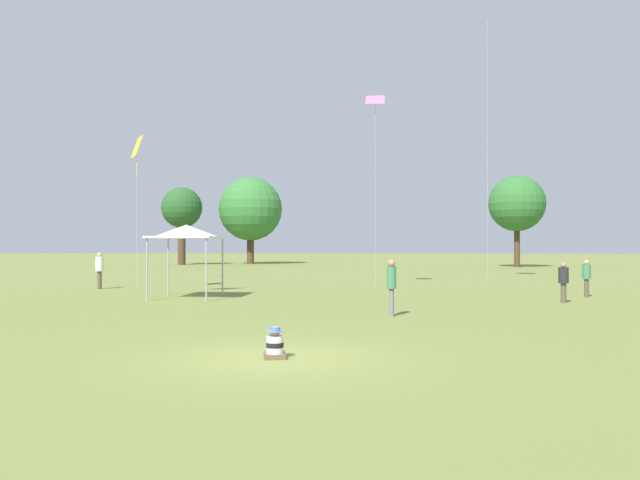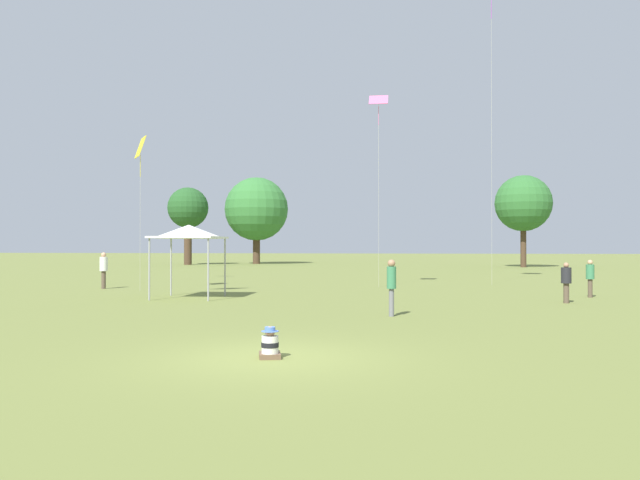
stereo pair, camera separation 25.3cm
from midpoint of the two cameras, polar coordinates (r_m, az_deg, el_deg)
name	(u,v)px [view 1 (the left image)]	position (r m, az deg, el deg)	size (l,w,h in m)	color
ground_plane	(276,358)	(12.37, -4.62, -10.70)	(300.00, 300.00, 0.00)	olive
seated_toddler	(275,345)	(12.28, -4.75, -9.56)	(0.52, 0.59, 0.62)	brown
person_standing_0	(587,275)	(28.51, 22.95, -2.96)	(0.45, 0.45, 1.58)	brown
person_standing_1	(563,279)	(25.38, 21.11, -3.35)	(0.42, 0.42, 1.54)	brown
person_standing_2	(391,281)	(19.35, 6.18, -3.79)	(0.31, 0.31, 1.75)	slate
person_standing_3	(100,267)	(33.09, -19.71, -2.36)	(0.45, 0.45, 1.83)	brown
canopy_tent	(186,232)	(26.33, -12.39, 0.71)	(2.71, 2.71, 3.04)	white
kite_1	(375,105)	(33.48, 4.85, 12.16)	(0.99, 0.79, 10.11)	pink
kite_6	(137,150)	(31.31, -16.63, 7.91)	(0.90, 1.08, 7.39)	yellow
distant_tree_0	(517,204)	(64.85, 17.45, 3.18)	(5.55, 5.55, 9.10)	#473323
distant_tree_1	(250,209)	(73.09, -6.48, 2.82)	(7.38, 7.38, 10.09)	#473323
distant_tree_2	(182,209)	(70.93, -12.63, 2.80)	(4.52, 4.52, 8.62)	#473323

